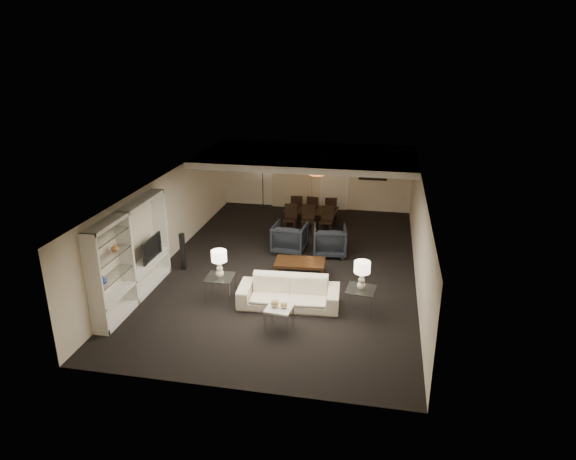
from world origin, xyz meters
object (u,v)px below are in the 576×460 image
at_px(table_lamp_right, 362,275).
at_px(chair_fr, 331,209).
at_px(sofa, 289,293).
at_px(table_lamp_left, 219,264).
at_px(floor_speaker, 183,252).
at_px(chair_fl, 297,207).
at_px(floor_lamp, 263,186).
at_px(armchair_right, 330,241).
at_px(chair_fm, 314,208).
at_px(television, 148,248).
at_px(chair_nr, 326,221).
at_px(chair_nm, 308,220).
at_px(side_table_right, 360,301).
at_px(pendant_light, 317,171).
at_px(dining_table, 311,218).
at_px(marble_table, 279,318).
at_px(coffee_table, 300,269).
at_px(side_table_left, 221,288).
at_px(chair_nl, 290,219).
at_px(armchair_left, 290,238).
at_px(vase_amber, 115,248).
at_px(vase_blue, 103,280).

bearing_deg(table_lamp_right, chair_fr, 102.68).
height_order(sofa, table_lamp_left, table_lamp_left).
bearing_deg(floor_speaker, chair_fl, 68.12).
bearing_deg(floor_lamp, table_lamp_left, -84.47).
bearing_deg(armchair_right, chair_fm, -80.66).
bearing_deg(television, chair_nr, -41.60).
bearing_deg(table_lamp_left, table_lamp_right, 0.00).
bearing_deg(chair_nm, television, -131.35).
distance_m(chair_fm, floor_lamp, 2.44).
distance_m(sofa, side_table_right, 1.70).
bearing_deg(chair_nr, armchair_right, -74.33).
distance_m(television, chair_fr, 7.10).
bearing_deg(chair_fm, table_lamp_right, 112.21).
bearing_deg(television, sofa, -96.55).
bearing_deg(pendant_light, chair_nr, -60.22).
bearing_deg(chair_fl, dining_table, 125.63).
distance_m(pendant_light, marble_table, 7.02).
xyz_separation_m(chair_nm, chair_nr, (0.60, 0.00, 0.00)).
bearing_deg(table_lamp_right, chair_fl, 112.63).
bearing_deg(coffee_table, floor_lamp, 112.55).
distance_m(pendant_light, sofa, 5.94).
bearing_deg(pendant_light, side_table_left, -105.18).
xyz_separation_m(sofa, chair_nl, (-0.91, 4.95, 0.11)).
height_order(chair_fr, floor_lamp, floor_lamp).
relative_size(side_table_left, marble_table, 1.20).
height_order(side_table_left, chair_nm, chair_nm).
distance_m(table_lamp_left, chair_fr, 6.58).
height_order(pendant_light, marble_table, pendant_light).
height_order(armchair_left, chair_fm, chair_fm).
height_order(table_lamp_left, chair_fl, table_lamp_left).
relative_size(television, chair_fm, 1.09).
xyz_separation_m(armchair_left, side_table_right, (2.30, -3.30, -0.14)).
bearing_deg(floor_lamp, chair_nl, -58.53).
height_order(armchair_left, armchair_right, same).
relative_size(side_table_left, table_lamp_right, 0.97).
bearing_deg(chair_nm, dining_table, 85.71).
distance_m(sofa, armchair_right, 3.36).
relative_size(table_lamp_right, marble_table, 1.24).
distance_m(side_table_left, chair_nm, 5.15).
bearing_deg(chair_nl, floor_speaker, -124.53).
bearing_deg(chair_nm, vase_amber, -124.05).
relative_size(armchair_left, table_lamp_left, 1.44).
bearing_deg(marble_table, table_lamp_left, 147.09).
distance_m(armchair_right, floor_lamp, 5.12).
bearing_deg(chair_fm, marble_table, 96.81).
bearing_deg(side_table_left, chair_nr, 68.10).
bearing_deg(side_table_right, floor_speaker, 163.18).
distance_m(armchair_left, vase_blue, 5.95).
distance_m(pendant_light, chair_nr, 1.71).
bearing_deg(vase_blue, vase_amber, 90.00).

